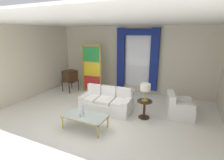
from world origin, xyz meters
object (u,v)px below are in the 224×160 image
Objects in this scene: bottle_crystal_tall at (82,114)px; armchair_white at (178,108)px; stained_glass_divider at (92,70)px; round_side_table at (144,108)px; coffee_table at (85,116)px; vintage_tv at (70,76)px; couch_white_long at (107,102)px; table_lamp_brass at (145,88)px; bottle_blue_decanter at (83,109)px; peacock_figurine at (98,91)px.

bottle_crystal_tall is 0.22× the size of armchair_white.
round_side_table is at bearing -27.70° from stained_glass_divider.
round_side_table reaches higher than coffee_table.
vintage_tv reaches higher than coffee_table.
bottle_crystal_tall is (-0.09, -1.44, 0.18)m from couch_white_long.
bottle_crystal_tall is 0.38× the size of table_lamp_brass.
vintage_tv is at bearing 162.84° from round_side_table.
armchair_white is at bearing 36.42° from bottle_blue_decanter.
round_side_table is at bearing 44.51° from bottle_crystal_tall.
stained_glass_divider is (-1.34, 2.77, 0.50)m from bottle_blue_decanter.
armchair_white is (2.38, 1.92, -0.09)m from coffee_table.
coffee_table is at bearing -62.84° from stained_glass_divider.
round_side_table is (1.39, 1.35, -0.02)m from coffee_table.
stained_glass_divider is at bearing 115.68° from bottle_crystal_tall.
table_lamp_brass is at bearing -17.16° from vintage_tv.
vintage_tv is at bearing -163.42° from stained_glass_divider.
round_side_table is (-0.99, -0.57, 0.07)m from armchair_white.
table_lamp_brass is at bearing 44.06° from coffee_table.
coffee_table is at bearing -135.94° from table_lamp_brass.
bottle_blue_decanter reaches higher than peacock_figurine.
couch_white_long reaches higher than armchair_white.
coffee_table is at bearing -91.64° from couch_white_long.
bottle_crystal_tall is at bearing -135.49° from round_side_table.
coffee_table is at bearing -45.75° from vintage_tv.
bottle_crystal_tall reaches higher than round_side_table.
bottle_blue_decanter is 1.98m from round_side_table.
bottle_blue_decanter reaches higher than round_side_table.
bottle_crystal_tall is 2.72m from peacock_figurine.
table_lamp_brass is at bearing -0.83° from couch_white_long.
round_side_table is (3.86, -1.19, -0.37)m from vintage_tv.
bottle_crystal_tall is 3.16m from armchair_white.
bottle_blue_decanter is 3.12m from stained_glass_divider.
coffee_table is 1.94m from round_side_table.
vintage_tv is (-2.42, 2.61, 0.25)m from bottle_crystal_tall.
stained_glass_divider is at bearing 166.51° from armchair_white.
vintage_tv is (-2.47, 2.54, 0.35)m from coffee_table.
stained_glass_divider reaches higher than bottle_crystal_tall.
table_lamp_brass is at bearing -149.99° from armchair_white.
couch_white_long is at bearing 179.17° from round_side_table.
table_lamp_brass reaches higher than bottle_crystal_tall.
vintage_tv is 4.06m from table_lamp_brass.
bottle_blue_decanter is 0.58× the size of peacock_figurine.
peacock_figurine is 1.05× the size of table_lamp_brass.
table_lamp_brass reaches higher than coffee_table.
coffee_table is 2.04m from table_lamp_brass.
stained_glass_divider is at bearing 16.58° from vintage_tv.
armchair_white is (2.44, 2.00, -0.20)m from bottle_crystal_tall.
table_lamp_brass is at bearing 0.00° from round_side_table.
peacock_figurine is 1.01× the size of round_side_table.
coffee_table is 2.19× the size of table_lamp_brass.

